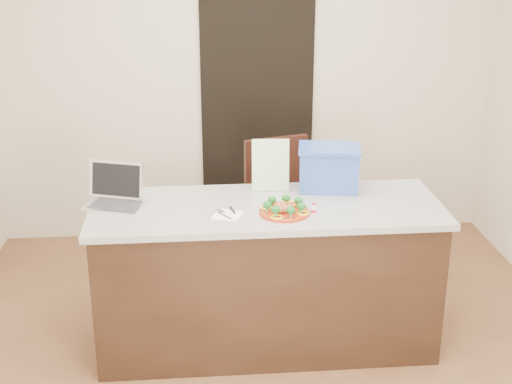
{
  "coord_description": "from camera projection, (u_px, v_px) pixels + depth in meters",
  "views": [
    {
      "loc": [
        -0.4,
        -3.6,
        2.45
      ],
      "look_at": [
        -0.07,
        0.2,
        1.02
      ],
      "focal_mm": 50.0,
      "sensor_mm": 36.0,
      "label": 1
    }
  ],
  "objects": [
    {
      "name": "pepper_rings",
      "position": [
        284.0,
        210.0,
        4.04
      ],
      "size": [
        0.27,
        0.27,
        0.01
      ],
      "color": "yellow",
      "rests_on": "plate"
    },
    {
      "name": "chair",
      "position": [
        277.0,
        204.0,
        5.05
      ],
      "size": [
        0.58,
        0.59,
        1.06
      ],
      "rotation": [
        0.0,
        0.0,
        0.28
      ],
      "color": "black",
      "rests_on": "ground"
    },
    {
      "name": "blue_box",
      "position": [
        329.0,
        168.0,
        4.38
      ],
      "size": [
        0.41,
        0.33,
        0.27
      ],
      "rotation": [
        0.0,
        0.0,
        -0.17
      ],
      "color": "#2B4A9D",
      "rests_on": "island"
    },
    {
      "name": "room_shell",
      "position": [
        272.0,
        97.0,
        3.69
      ],
      "size": [
        4.0,
        4.0,
        4.0
      ],
      "color": "white",
      "rests_on": "ground"
    },
    {
      "name": "yogurt_bottle",
      "position": [
        314.0,
        210.0,
        4.03
      ],
      "size": [
        0.03,
        0.03,
        0.07
      ],
      "rotation": [
        0.0,
        0.0,
        -0.27
      ],
      "color": "silver",
      "rests_on": "island"
    },
    {
      "name": "doorway",
      "position": [
        257.0,
        118.0,
        5.76
      ],
      "size": [
        0.9,
        0.02,
        2.0
      ],
      "primitive_type": "cube",
      "color": "black",
      "rests_on": "ground"
    },
    {
      "name": "knife",
      "position": [
        233.0,
        215.0,
        4.0
      ],
      "size": [
        0.04,
        0.21,
        0.01
      ],
      "rotation": [
        0.0,
        0.0,
        0.19
      ],
      "color": "white",
      "rests_on": "napkin"
    },
    {
      "name": "meatballs",
      "position": [
        284.0,
        207.0,
        4.03
      ],
      "size": [
        0.11,
        0.12,
        0.04
      ],
      "color": "brown",
      "rests_on": "plate"
    },
    {
      "name": "island",
      "position": [
        266.0,
        275.0,
        4.33
      ],
      "size": [
        2.06,
        0.76,
        0.92
      ],
      "color": "black",
      "rests_on": "ground"
    },
    {
      "name": "ground",
      "position": [
        270.0,
        364.0,
        4.25
      ],
      "size": [
        4.0,
        4.0,
        0.0
      ],
      "primitive_type": "plane",
      "color": "brown",
      "rests_on": "ground"
    },
    {
      "name": "broccoli",
      "position": [
        284.0,
        204.0,
        4.03
      ],
      "size": [
        0.24,
        0.24,
        0.04
      ],
      "color": "#124517",
      "rests_on": "plate"
    },
    {
      "name": "leaflet",
      "position": [
        271.0,
        165.0,
        4.35
      ],
      "size": [
        0.23,
        0.06,
        0.32
      ],
      "primitive_type": "cube",
      "rotation": [
        -0.14,
        0.0,
        -0.06
      ],
      "color": "white",
      "rests_on": "island"
    },
    {
      "name": "fork",
      "position": [
        224.0,
        213.0,
        4.02
      ],
      "size": [
        0.08,
        0.17,
        0.0
      ],
      "rotation": [
        0.0,
        0.0,
        0.54
      ],
      "color": "silver",
      "rests_on": "napkin"
    },
    {
      "name": "napkin",
      "position": [
        228.0,
        215.0,
        4.02
      ],
      "size": [
        0.2,
        0.2,
        0.01
      ],
      "primitive_type": "cube",
      "rotation": [
        0.0,
        0.0,
        -0.42
      ],
      "color": "white",
      "rests_on": "island"
    },
    {
      "name": "plate",
      "position": [
        284.0,
        212.0,
        4.04
      ],
      "size": [
        0.29,
        0.29,
        0.02
      ],
      "rotation": [
        0.0,
        0.0,
        0.04
      ],
      "color": "#98290D",
      "rests_on": "island"
    },
    {
      "name": "laptop",
      "position": [
        116.0,
        193.0,
        4.17
      ],
      "size": [
        0.39,
        0.36,
        0.24
      ],
      "rotation": [
        0.0,
        0.0,
        -0.33
      ],
      "color": "silver",
      "rests_on": "island"
    }
  ]
}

